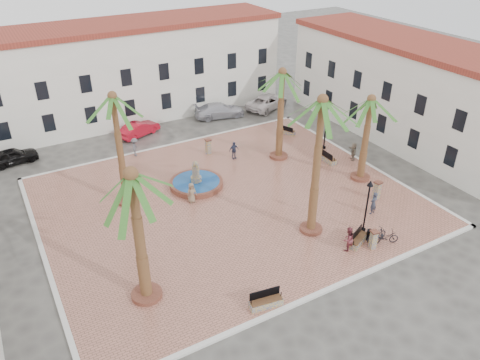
{
  "coord_description": "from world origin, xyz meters",
  "views": [
    {
      "loc": [
        -13.62,
        -25.79,
        18.69
      ],
      "look_at": [
        1.0,
        0.0,
        1.6
      ],
      "focal_mm": 35.0,
      "sensor_mm": 36.0,
      "label": 1
    }
  ],
  "objects": [
    {
      "name": "kerb_e",
      "position": [
        13.0,
        0.0,
        0.08
      ],
      "size": [
        0.3,
        22.3,
        0.16
      ],
      "primitive_type": "cube",
      "color": "silver",
      "rests_on": "ground"
    },
    {
      "name": "cyclist_b",
      "position": [
        3.75,
        -8.8,
        0.99
      ],
      "size": [
        0.89,
        0.73,
        1.68
      ],
      "primitive_type": "imported",
      "rotation": [
        0.0,
        0.0,
        3.26
      ],
      "color": "brown",
      "rests_on": "plaza"
    },
    {
      "name": "bollard_se",
      "position": [
        5.28,
        -9.45,
        0.82
      ],
      "size": [
        0.54,
        0.54,
        1.3
      ],
      "rotation": [
        0.0,
        0.0,
        -0.18
      ],
      "color": "gray",
      "rests_on": "plaza"
    },
    {
      "name": "bollard_e",
      "position": [
        9.66,
        -5.18,
        0.89
      ],
      "size": [
        0.59,
        0.59,
        1.43
      ],
      "rotation": [
        0.0,
        0.0,
        0.17
      ],
      "color": "gray",
      "rests_on": "plaza"
    },
    {
      "name": "plaza",
      "position": [
        0.0,
        0.0,
        0.07
      ],
      "size": [
        26.0,
        22.0,
        0.15
      ],
      "primitive_type": "cube",
      "color": "#B36F5C",
      "rests_on": "ground"
    },
    {
      "name": "kerb_w",
      "position": [
        -13.0,
        0.0,
        0.08
      ],
      "size": [
        0.3,
        22.3,
        0.16
      ],
      "primitive_type": "cube",
      "color": "silver",
      "rests_on": "ground"
    },
    {
      "name": "fountain",
      "position": [
        -1.14,
        3.11,
        0.44
      ],
      "size": [
        4.14,
        4.14,
        2.14
      ],
      "color": "brown",
      "rests_on": "plaza"
    },
    {
      "name": "lamppost_s",
      "position": [
        6.06,
        -7.75,
        2.77
      ],
      "size": [
        0.42,
        0.42,
        3.86
      ],
      "color": "black",
      "rests_on": "plaza"
    },
    {
      "name": "car_black",
      "position": [
        -12.99,
        14.4,
        0.69
      ],
      "size": [
        4.2,
        2.1,
        1.37
      ],
      "primitive_type": "imported",
      "rotation": [
        0.0,
        0.0,
        1.69
      ],
      "color": "black",
      "rests_on": "ground"
    },
    {
      "name": "lamppost_e",
      "position": [
        11.65,
        3.49,
        2.99
      ],
      "size": [
        0.46,
        0.46,
        4.2
      ],
      "color": "black",
      "rests_on": "plaza"
    },
    {
      "name": "palm_sw",
      "position": [
        -8.62,
        -6.49,
        7.01
      ],
      "size": [
        5.55,
        5.55,
        8.15
      ],
      "color": "brown",
      "rests_on": "plaza"
    },
    {
      "name": "bench_s",
      "position": [
        -3.28,
        -10.38,
        0.43
      ],
      "size": [
        1.92,
        0.84,
        0.98
      ],
      "rotation": [
        0.0,
        0.0,
        -0.15
      ],
      "color": "gray",
      "rests_on": "plaza"
    },
    {
      "name": "kerb_s",
      "position": [
        0.0,
        -11.0,
        0.08
      ],
      "size": [
        26.3,
        0.3,
        0.16
      ],
      "primitive_type": "cube",
      "color": "silver",
      "rests_on": "ground"
    },
    {
      "name": "palm_ne",
      "position": [
        7.14,
        4.03,
        6.85
      ],
      "size": [
        5.12,
        5.12,
        7.9
      ],
      "color": "brown",
      "rests_on": "plaza"
    },
    {
      "name": "bench_se",
      "position": [
        4.82,
        -8.65,
        0.42
      ],
      "size": [
        1.86,
        1.24,
        0.95
      ],
      "rotation": [
        0.0,
        0.0,
        0.43
      ],
      "color": "gray",
      "rests_on": "plaza"
    },
    {
      "name": "bollard_n",
      "position": [
        2.12,
        7.61,
        0.87
      ],
      "size": [
        0.55,
        0.55,
        1.38
      ],
      "rotation": [
        0.0,
        0.0,
        0.12
      ],
      "color": "gray",
      "rests_on": "plaza"
    },
    {
      "name": "building_north",
      "position": [
        -0.0,
        19.99,
        4.77
      ],
      "size": [
        30.4,
        7.4,
        9.5
      ],
      "color": "white",
      "rests_on": "ground"
    },
    {
      "name": "car_red",
      "position": [
        -1.79,
        14.62,
        0.69
      ],
      "size": [
        4.43,
        2.97,
        1.38
      ],
      "primitive_type": "imported",
      "rotation": [
        0.0,
        0.0,
        1.97
      ],
      "color": "red",
      "rests_on": "ground"
    },
    {
      "name": "bicycle_a",
      "position": [
        6.32,
        -9.46,
        0.61
      ],
      "size": [
        1.85,
        1.25,
        0.92
      ],
      "primitive_type": "imported",
      "rotation": [
        0.0,
        0.0,
        1.17
      ],
      "color": "black",
      "rests_on": "plaza"
    },
    {
      "name": "palm_e",
      "position": [
        10.76,
        -2.27,
        6.02
      ],
      "size": [
        4.92,
        4.92,
        7.0
      ],
      "color": "brown",
      "rests_on": "plaza"
    },
    {
      "name": "pedestrian_north",
      "position": [
        -3.55,
        10.4,
        0.97
      ],
      "size": [
        0.99,
        1.22,
        1.64
      ],
      "primitive_type": "imported",
      "rotation": [
        0.0,
        0.0,
        1.16
      ],
      "color": "#56555B",
      "rests_on": "plaza"
    },
    {
      "name": "pedestrian_east",
      "position": [
        12.4,
        0.51,
        0.94
      ],
      "size": [
        1.02,
        1.53,
        1.58
      ],
      "primitive_type": "imported",
      "rotation": [
        0.0,
        0.0,
        -1.99
      ],
      "color": "#796D5D",
      "rests_on": "plaza"
    },
    {
      "name": "ground",
      "position": [
        0.0,
        0.0,
        0.0
      ],
      "size": [
        120.0,
        120.0,
        0.0
      ],
      "primitive_type": "plane",
      "color": "#56544F",
      "rests_on": "ground"
    },
    {
      "name": "palm_s",
      "position": [
        3.07,
        -5.97,
        8.42
      ],
      "size": [
        4.91,
        4.91,
        9.52
      ],
      "color": "brown",
      "rests_on": "plaza"
    },
    {
      "name": "cyclist_a",
      "position": [
        8.04,
        -6.5,
        0.99
      ],
      "size": [
        0.69,
        0.53,
        1.69
      ],
      "primitive_type": "imported",
      "rotation": [
        0.0,
        0.0,
        3.36
      ],
      "color": "#2C3242",
      "rests_on": "plaza"
    },
    {
      "name": "bench_e",
      "position": [
        10.3,
        1.28,
        0.43
      ],
      "size": [
        0.62,
        1.87,
        0.98
      ],
      "rotation": [
        0.0,
        0.0,
        1.54
      ],
      "color": "gray",
      "rests_on": "plaza"
    },
    {
      "name": "pedestrian_fountain_b",
      "position": [
        3.63,
        5.71,
        0.93
      ],
      "size": [
        0.94,
        0.44,
        1.56
      ],
      "primitive_type": "imported",
      "rotation": [
        0.0,
        0.0,
        0.07
      ],
      "color": "#313854",
      "rests_on": "plaza"
    },
    {
      "name": "kerb_n",
      "position": [
        0.0,
        11.0,
        0.08
      ],
      "size": [
        26.3,
        0.3,
        0.16
      ],
      "primitive_type": "cube",
      "color": "silver",
      "rests_on": "ground"
    },
    {
      "name": "palm_nw",
      "position": [
        -6.56,
        3.47,
        7.48
      ],
      "size": [
        4.65,
        4.65,
        8.49
      ],
      "color": "brown",
      "rests_on": "plaza"
    },
    {
      "name": "car_white",
      "position": [
        12.7,
        14.63,
        0.75
      ],
      "size": [
        5.96,
        4.44,
        1.5
      ],
      "primitive_type": "imported",
      "rotation": [
        0.0,
        0.0,
        1.98
      ],
      "color": "white",
      "rests_on": "ground"
    },
    {
      "name": "pedestrian_fountain_a",
      "position": [
        -2.41,
        1.11,
        0.94
      ],
      "size": [
        0.8,
        0.55,
        1.57
      ],
      "primitive_type": "imported",
      "rotation": [
        0.0,
        0.0,
        0.07
      ],
      "color": "#897159",
      "rests_on": "plaza"
    },
    {
      "name": "litter_bin",
      "position": [
        5.7,
        -8.71,
        0.52
      ],
      "size": [
        0.38,
        0.38,
        0.75
      ],
      "primitive_type": "cylinder",
      "color": "black",
      "rests_on": "plaza"
    },
    {
      "name": "building_east",
      "position": [
        19.99,
        2.0,
        4.52
      ],
      "size": [
        7.4,
        26.4,
        9.0
      ],
      "rotation": [
        0.0,
        0.0,
        1.57
      ],
      "color": "white",
      "rests_on": "ground"
    },
    {
      "name": "car_silver",
      "position": [
        7.03,
        14.94,
        0.75
      ],
      "size": [
        5.48,
        3.09,
        1.5
      ],
      "primitive_type": "imported",
      "rotation": [
        0.0,
        0.0,
        1.37
      ],
      "color": "silver",
      "rests_on": "ground"
    },
    {
      "name": "bench_ne",
      "position": [
        10.53,
        7.7,
        0.39
      ],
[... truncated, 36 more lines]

